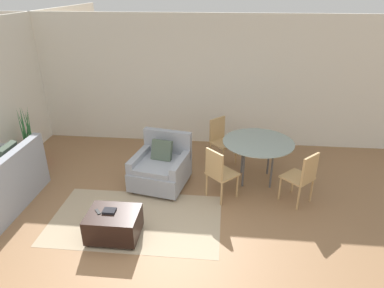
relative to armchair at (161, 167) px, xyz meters
name	(u,v)px	position (x,y,z in m)	size (l,w,h in m)	color
ground_plane	(143,267)	(0.12, -1.99, -0.34)	(20.00, 20.00, 0.00)	#936B47
wall_back	(181,81)	(0.12, 1.92, 1.04)	(12.00, 0.06, 2.75)	white
area_rug	(136,219)	(-0.21, -1.06, -0.33)	(2.57, 1.47, 0.01)	tan
armchair	(161,167)	(0.00, 0.00, 0.00)	(1.05, 1.08, 0.89)	#999EA8
ottoman	(114,224)	(-0.41, -1.47, -0.12)	(0.71, 0.56, 0.40)	black
book_stack	(109,211)	(-0.46, -1.44, 0.08)	(0.17, 0.13, 0.03)	black
tv_remote_primary	(98,212)	(-0.62, -1.46, 0.07)	(0.12, 0.13, 0.01)	black
potted_plant	(32,151)	(-2.66, 0.49, -0.05)	(0.42, 0.42, 1.22)	maroon
dining_table	(258,145)	(1.68, 0.31, 0.35)	(1.24, 1.24, 0.76)	#8C9E99
dining_chair_near_left	(219,171)	(1.01, -0.36, 0.18)	(0.59, 0.59, 0.90)	tan
dining_chair_near_right	(303,175)	(2.34, -0.36, 0.18)	(0.59, 0.59, 0.90)	tan
dining_chair_far_left	(221,138)	(1.01, 0.97, 0.18)	(0.59, 0.59, 0.90)	tan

